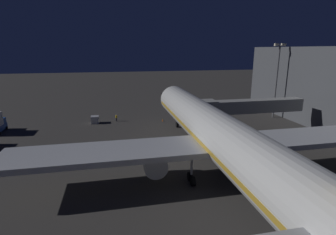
{
  "coord_description": "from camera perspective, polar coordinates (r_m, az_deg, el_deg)",
  "views": [
    {
      "loc": [
        13.37,
        42.77,
        16.58
      ],
      "look_at": [
        3.0,
        -6.28,
        3.5
      ],
      "focal_mm": 28.09,
      "sensor_mm": 36.0,
      "label": 1
    }
  ],
  "objects": [
    {
      "name": "traffic_cone_nose_port",
      "position": [
        63.21,
        2.74,
        -0.34
      ],
      "size": [
        0.36,
        0.36,
        0.55
      ],
      "primitive_type": "cone",
      "color": "orange",
      "rests_on": "ground_plane"
    },
    {
      "name": "apron_floodlight_mast",
      "position": [
        69.19,
        22.56,
        8.38
      ],
      "size": [
        2.9,
        0.5,
        17.88
      ],
      "color": "#59595E",
      "rests_on": "ground_plane"
    },
    {
      "name": "ground_plane",
      "position": [
        47.78,
        5.11,
        -5.74
      ],
      "size": [
        320.0,
        320.0,
        0.0
      ],
      "primitive_type": "plane",
      "color": "#383533"
    },
    {
      "name": "baggage_container_near_belt",
      "position": [
        62.82,
        -15.56,
        -0.45
      ],
      "size": [
        1.76,
        1.89,
        1.66
      ],
      "primitive_type": "cube",
      "color": "#B7BABF",
      "rests_on": "ground_plane"
    },
    {
      "name": "ground_crew_by_belt_loader",
      "position": [
        63.32,
        -11.14,
        0.03
      ],
      "size": [
        0.4,
        0.4,
        1.69
      ],
      "color": "black",
      "rests_on": "ground_plane"
    },
    {
      "name": "airliner_at_gate",
      "position": [
        35.52,
        10.85,
        -3.81
      ],
      "size": [
        53.29,
        58.49,
        20.44
      ],
      "color": "silver",
      "rests_on": "ground_plane"
    },
    {
      "name": "jet_bridge",
      "position": [
        53.89,
        16.06,
        2.29
      ],
      "size": [
        21.71,
        3.4,
        7.13
      ],
      "color": "#9E9E99",
      "rests_on": "ground_plane"
    },
    {
      "name": "traffic_cone_nose_starboard",
      "position": [
        62.27,
        -1.18,
        -0.56
      ],
      "size": [
        0.36,
        0.36,
        0.55
      ],
      "primitive_type": "cone",
      "color": "orange",
      "rests_on": "ground_plane"
    }
  ]
}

